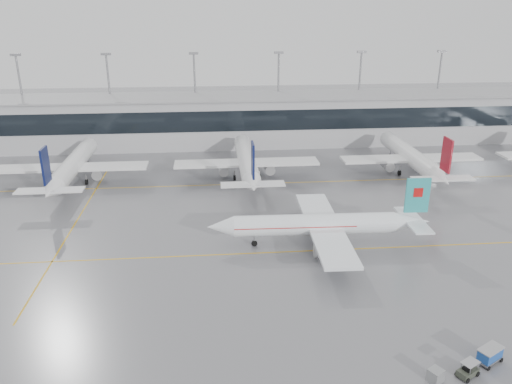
{
  "coord_description": "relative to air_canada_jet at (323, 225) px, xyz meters",
  "views": [
    {
      "loc": [
        -6.9,
        -64.64,
        33.98
      ],
      "look_at": [
        0.0,
        12.0,
        5.0
      ],
      "focal_mm": 35.0,
      "sensor_mm": 36.0,
      "label": 1
    }
  ],
  "objects": [
    {
      "name": "parked_jet_b",
      "position": [
        -44.17,
        31.68,
        0.5
      ],
      "size": [
        29.64,
        36.96,
        11.72
      ],
      "rotation": [
        0.0,
        0.0,
        1.57
      ],
      "color": "white",
      "rests_on": "ground"
    },
    {
      "name": "terminal",
      "position": [
        -9.17,
        59.99,
        2.79
      ],
      "size": [
        180.0,
        15.0,
        12.0
      ],
      "primitive_type": "cube",
      "color": "#A7A7AB",
      "rests_on": "ground"
    },
    {
      "name": "air_canada_jet",
      "position": [
        0.0,
        0.0,
        0.0
      ],
      "size": [
        33.62,
        26.07,
        10.26
      ],
      "rotation": [
        0.0,
        0.0,
        3.11
      ],
      "color": "white",
      "rests_on": "ground"
    },
    {
      "name": "terminal_glass",
      "position": [
        -9.17,
        52.44,
        4.29
      ],
      "size": [
        180.0,
        0.2,
        5.0
      ],
      "primitive_type": "cube",
      "color": "black",
      "rests_on": "ground"
    },
    {
      "name": "gse_unit",
      "position": [
        4.54,
        -29.83,
        -2.56
      ],
      "size": [
        1.74,
        1.71,
        1.31
      ],
      "primitive_type": "cube",
      "rotation": [
        0.0,
        0.0,
        0.53
      ],
      "color": "gray",
      "rests_on": "ground"
    },
    {
      "name": "parked_jet_d",
      "position": [
        25.83,
        31.68,
        0.5
      ],
      "size": [
        29.64,
        36.96,
        11.72
      ],
      "rotation": [
        0.0,
        0.0,
        1.57
      ],
      "color": "white",
      "rests_on": "ground"
    },
    {
      "name": "light_masts",
      "position": [
        -9.17,
        65.99,
        10.13
      ],
      "size": [
        156.4,
        1.0,
        22.6
      ],
      "color": "gray",
      "rests_on": "ground"
    },
    {
      "name": "baggage_cart",
      "position": [
        11.12,
        -27.72,
        -2.21
      ],
      "size": [
        3.14,
        2.65,
        1.71
      ],
      "rotation": [
        0.0,
        0.0,
        0.5
      ],
      "color": "gray",
      "rests_on": "ground"
    },
    {
      "name": "taxi_line_main",
      "position": [
        -9.17,
        -2.01,
        -3.21
      ],
      "size": [
        120.0,
        0.25,
        0.01
      ],
      "primitive_type": "cube",
      "color": "gold",
      "rests_on": "ground"
    },
    {
      "name": "ground",
      "position": [
        -9.17,
        -2.01,
        -3.21
      ],
      "size": [
        320.0,
        320.0,
        0.0
      ],
      "primitive_type": "plane",
      "color": "slate",
      "rests_on": "ground"
    },
    {
      "name": "baggage_tug",
      "position": [
        7.96,
        -29.46,
        -2.65
      ],
      "size": [
        3.2,
        2.24,
        1.59
      ],
      "rotation": [
        0.0,
        0.0,
        0.5
      ],
      "color": "#33382E",
      "rests_on": "ground"
    },
    {
      "name": "parked_jet_c",
      "position": [
        -9.17,
        31.68,
        0.5
      ],
      "size": [
        29.64,
        36.96,
        11.72
      ],
      "rotation": [
        0.0,
        0.0,
        1.57
      ],
      "color": "white",
      "rests_on": "ground"
    },
    {
      "name": "taxi_line_cross",
      "position": [
        -39.17,
        12.99,
        -3.21
      ],
      "size": [
        0.25,
        60.0,
        0.01
      ],
      "primitive_type": "cube",
      "color": "gold",
      "rests_on": "ground"
    },
    {
      "name": "taxi_line_north",
      "position": [
        -9.17,
        27.99,
        -3.21
      ],
      "size": [
        120.0,
        0.25,
        0.01
      ],
      "primitive_type": "cube",
      "color": "gold",
      "rests_on": "ground"
    },
    {
      "name": "terminal_roof",
      "position": [
        -9.17,
        59.99,
        8.99
      ],
      "size": [
        182.0,
        16.0,
        0.4
      ],
      "primitive_type": "cube",
      "color": "gray",
      "rests_on": "ground"
    }
  ]
}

